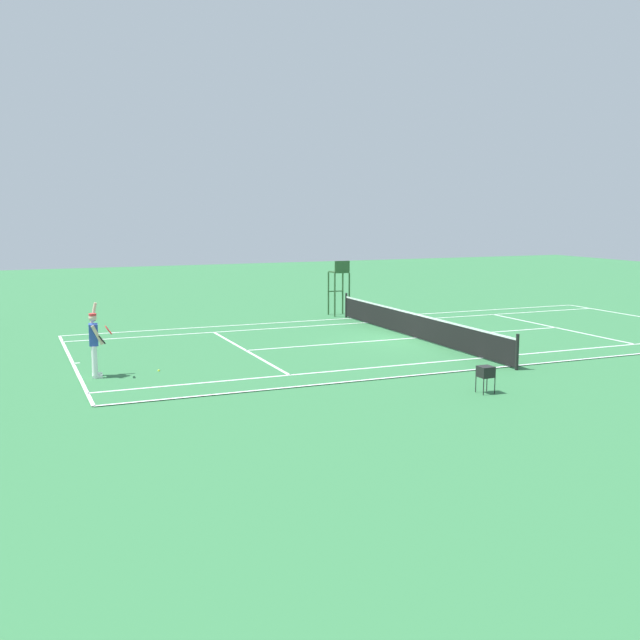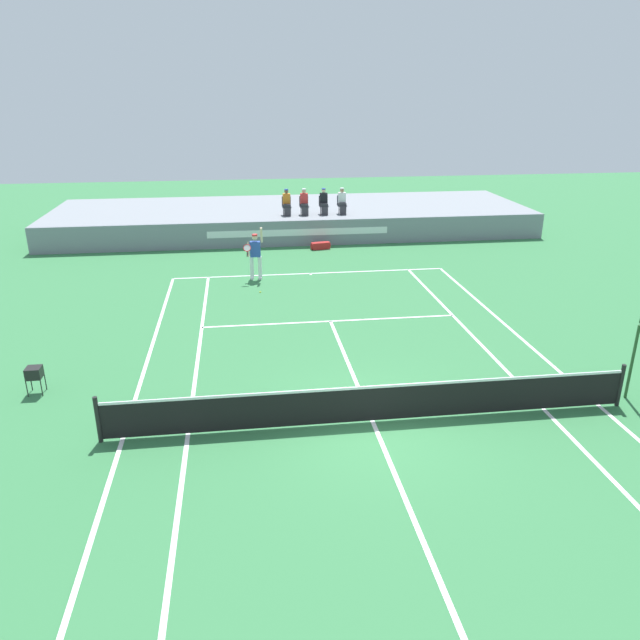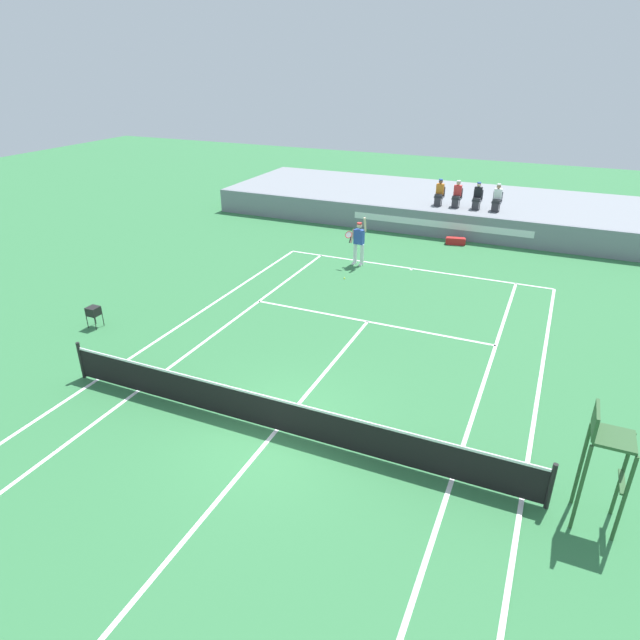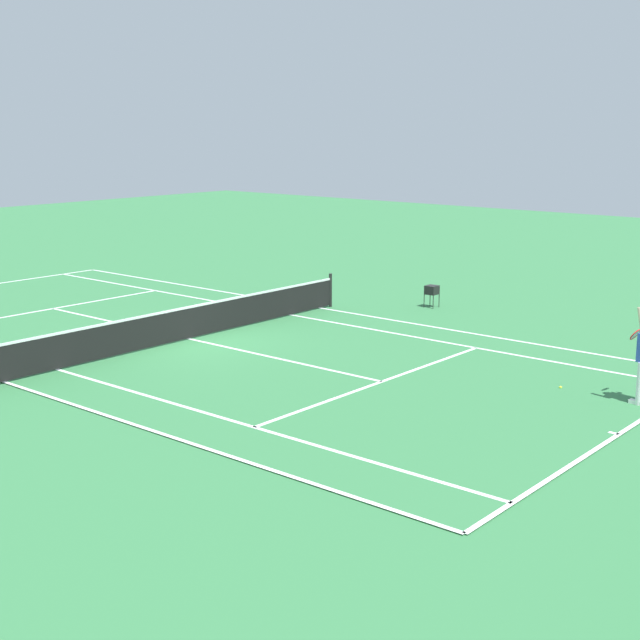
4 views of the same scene
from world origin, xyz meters
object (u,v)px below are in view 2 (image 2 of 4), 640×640
Objects in this scene: tennis_ball at (260,292)px; spectator_seated_1 at (304,202)px; spectator_seated_3 at (342,201)px; spectator_seated_2 at (324,202)px; spectator_seated_0 at (287,203)px; tennis_player at (255,255)px; equipment_bag at (321,246)px; ball_hopper at (34,372)px.

spectator_seated_1 is at bearing 72.86° from tennis_ball.
spectator_seated_1 is 1.00× the size of spectator_seated_3.
spectator_seated_3 is at bearing 0.00° from spectator_seated_2.
spectator_seated_0 is at bearing 78.44° from tennis_ball.
spectator_seated_1 is 1.00× the size of spectator_seated_2.
spectator_seated_2 is 7.54m from tennis_player.
tennis_player is at bearing -112.05° from spectator_seated_1.
tennis_player is (-2.66, -6.56, -0.85)m from spectator_seated_1.
spectator_seated_1 is 8.90m from tennis_ball.
spectator_seated_2 is 2.73m from equipment_bag.
spectator_seated_2 is 18.16m from ball_hopper.
spectator_seated_2 is at bearing 0.00° from spectator_seated_1.
tennis_player is at bearing -105.28° from spectator_seated_0.
spectator_seated_3 is at bearing 56.97° from equipment_bag.
ball_hopper is at bearing -123.59° from equipment_bag.
spectator_seated_2 is 0.92m from spectator_seated_3.
spectator_seated_2 is at bearing 0.00° from spectator_seated_0.
spectator_seated_0 is 17.29m from ball_hopper.
spectator_seated_1 is at bearing 67.95° from tennis_player.
spectator_seated_1 reaches higher than equipment_bag.
tennis_ball is at bearing -113.05° from spectator_seated_2.
ball_hopper is (-5.73, -8.96, -0.42)m from tennis_player.
tennis_ball is 9.26m from ball_hopper.
spectator_seated_0 and spectator_seated_3 have the same top height.
equipment_bag is at bearing 56.41° from ball_hopper.
spectator_seated_2 reaches higher than tennis_player.
ball_hopper is at bearing -115.85° from spectator_seated_0.
ball_hopper is (-8.38, -15.51, -1.27)m from spectator_seated_1.
spectator_seated_0 is 1.81× the size of ball_hopper.
spectator_seated_2 reaches higher than ball_hopper.
spectator_seated_2 is at bearing 66.95° from tennis_ball.
equipment_bag reaches higher than tennis_ball.
spectator_seated_3 is at bearing 56.48° from ball_hopper.
spectator_seated_2 is 1.81× the size of ball_hopper.
tennis_ball is (-4.46, -8.33, -1.81)m from spectator_seated_3.
equipment_bag is (3.10, 6.23, 0.13)m from tennis_ball.
tennis_ball is (-2.57, -8.33, -1.81)m from spectator_seated_1.
equipment_bag is (1.39, -2.10, -1.68)m from spectator_seated_0.
spectator_seated_0 reaches higher than ball_hopper.
spectator_seated_1 is at bearing 180.00° from spectator_seated_2.
equipment_bag is at bearing 54.46° from tennis_player.
tennis_player is (-4.55, -6.56, -0.85)m from spectator_seated_3.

